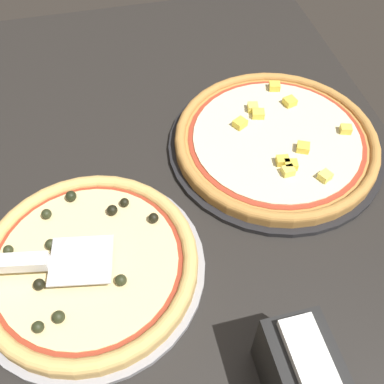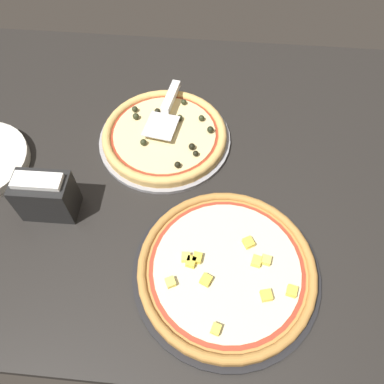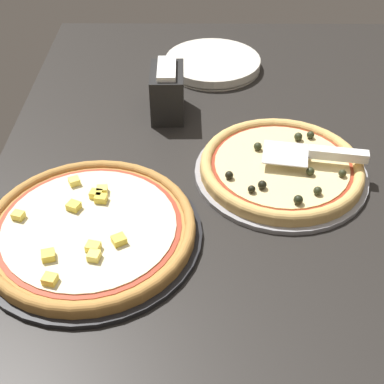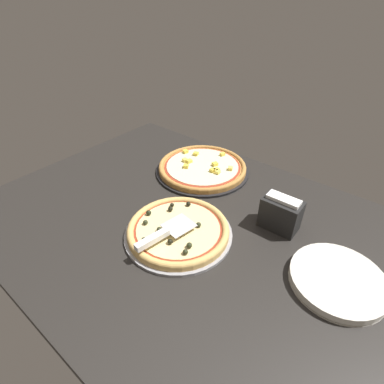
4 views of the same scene
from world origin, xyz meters
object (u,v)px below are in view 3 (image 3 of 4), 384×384
(serving_spatula, at_px, (325,154))
(plate_stack, at_px, (213,63))
(pizza_front, at_px, (282,166))
(pizza_back, at_px, (90,228))
(napkin_holder, at_px, (167,92))

(serving_spatula, distance_m, plate_stack, 0.52)
(pizza_front, height_order, pizza_back, pizza_front)
(pizza_front, bearing_deg, pizza_back, 116.38)
(pizza_front, bearing_deg, napkin_holder, 45.44)
(plate_stack, relative_size, napkin_holder, 2.04)
(pizza_back, xyz_separation_m, napkin_holder, (0.42, -0.12, 0.04))
(serving_spatula, bearing_deg, pizza_back, 111.96)
(pizza_front, xyz_separation_m, napkin_holder, (0.24, 0.24, 0.04))
(pizza_back, height_order, napkin_holder, napkin_holder)
(napkin_holder, bearing_deg, pizza_front, -134.56)
(napkin_holder, bearing_deg, serving_spatula, -126.29)
(pizza_back, height_order, plate_stack, pizza_back)
(pizza_front, relative_size, pizza_back, 0.88)
(pizza_front, distance_m, napkin_holder, 0.34)
(serving_spatula, xyz_separation_m, plate_stack, (0.47, 0.21, -0.04))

